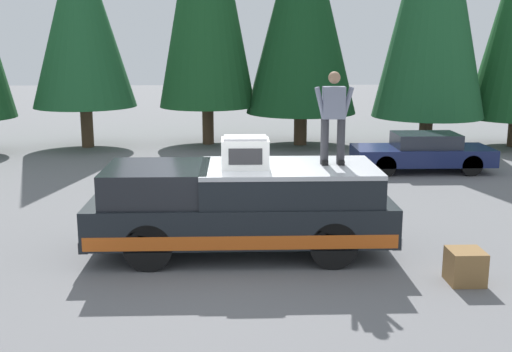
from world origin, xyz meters
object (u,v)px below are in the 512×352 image
at_px(pickup_truck, 241,207).
at_px(parked_car_navy, 423,152).
at_px(compressor_unit, 245,152).
at_px(wooden_crate, 465,266).
at_px(person_on_truck_bed, 333,115).

relative_size(pickup_truck, parked_car_navy, 1.35).
xyz_separation_m(compressor_unit, wooden_crate, (-1.48, -3.56, -1.65)).
height_order(pickup_truck, parked_car_navy, pickup_truck).
relative_size(person_on_truck_bed, parked_car_navy, 0.41).
bearing_deg(person_on_truck_bed, wooden_crate, -132.19).
xyz_separation_m(pickup_truck, wooden_crate, (-1.64, -3.63, -0.59)).
bearing_deg(pickup_truck, parked_car_navy, -37.52).
xyz_separation_m(compressor_unit, parked_car_navy, (7.40, -5.48, -1.35)).
relative_size(parked_car_navy, wooden_crate, 7.32).
bearing_deg(wooden_crate, compressor_unit, 67.46).
height_order(compressor_unit, person_on_truck_bed, person_on_truck_bed).
height_order(compressor_unit, wooden_crate, compressor_unit).
distance_m(compressor_unit, parked_car_navy, 9.30).
bearing_deg(wooden_crate, person_on_truck_bed, 47.81).
bearing_deg(pickup_truck, wooden_crate, -114.26).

